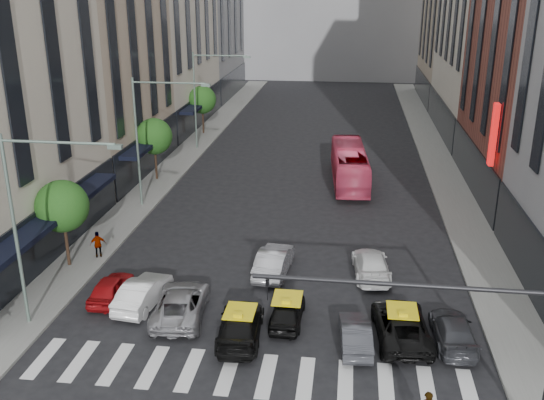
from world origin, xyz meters
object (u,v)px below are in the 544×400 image
(streetlamp_far, at_px, (204,88))
(bus, at_px, (349,165))
(pedestrian_far, at_px, (98,244))
(taxi_center, at_px, (287,310))
(car_white_front, at_px, (143,292))
(streetlamp_mid, at_px, (149,126))
(taxi_left, at_px, (240,325))
(car_red, at_px, (111,288))
(streetlamp_near, at_px, (32,207))

(streetlamp_far, distance_m, bus, 16.72)
(pedestrian_far, bearing_deg, taxi_center, 129.89)
(streetlamp_far, height_order, car_white_front, streetlamp_far)
(pedestrian_far, bearing_deg, bus, -155.85)
(streetlamp_mid, xyz_separation_m, car_white_front, (3.79, -13.56, -5.21))
(car_white_front, bearing_deg, taxi_left, 162.89)
(car_red, relative_size, taxi_center, 0.99)
(car_red, height_order, taxi_center, taxi_center)
(taxi_center, distance_m, bus, 21.87)
(car_white_front, distance_m, pedestrian_far, 6.42)
(taxi_left, height_order, pedestrian_far, pedestrian_far)
(streetlamp_near, relative_size, car_red, 2.49)
(car_white_front, bearing_deg, bus, -108.72)
(streetlamp_mid, height_order, streetlamp_far, same)
(streetlamp_near, bearing_deg, taxi_left, 0.78)
(car_white_front, xyz_separation_m, pedestrian_far, (-4.29, 4.77, 0.24))
(streetlamp_far, distance_m, car_white_front, 30.26)
(streetlamp_mid, bearing_deg, car_white_front, -74.37)
(streetlamp_near, relative_size, taxi_center, 2.45)
(streetlamp_near, distance_m, taxi_center, 12.35)
(taxi_left, bearing_deg, streetlamp_mid, -63.92)
(streetlamp_mid, height_order, car_red, streetlamp_mid)
(car_white_front, bearing_deg, taxi_center, -179.01)
(streetlamp_far, relative_size, taxi_center, 2.45)
(car_red, bearing_deg, taxi_center, 173.40)
(streetlamp_near, xyz_separation_m, bus, (13.66, 23.44, -4.43))
(streetlamp_near, bearing_deg, pedestrian_far, 93.93)
(car_white_front, relative_size, taxi_left, 0.91)
(taxi_left, bearing_deg, streetlamp_far, -77.81)
(car_white_front, relative_size, taxi_center, 1.15)
(streetlamp_mid, distance_m, taxi_center, 18.78)
(streetlamp_far, height_order, car_red, streetlamp_far)
(streetlamp_far, height_order, taxi_left, streetlamp_far)
(streetlamp_far, bearing_deg, bus, -32.09)
(streetlamp_near, height_order, streetlamp_mid, same)
(car_red, bearing_deg, streetlamp_far, -85.91)
(bus, bearing_deg, taxi_center, 78.95)
(streetlamp_near, xyz_separation_m, car_white_front, (3.79, 2.44, -5.21))
(streetlamp_near, distance_m, car_red, 6.32)
(streetlamp_mid, bearing_deg, car_red, -81.41)
(bus, bearing_deg, taxi_left, 74.79)
(streetlamp_near, height_order, taxi_left, streetlamp_near)
(car_white_front, distance_m, taxi_left, 5.79)
(car_white_front, relative_size, pedestrian_far, 2.70)
(taxi_left, distance_m, pedestrian_far, 11.93)
(car_red, xyz_separation_m, taxi_left, (7.11, -2.70, 0.06))
(car_white_front, xyz_separation_m, taxi_left, (5.31, -2.31, -0.02))
(streetlamp_mid, relative_size, taxi_center, 2.45)
(car_white_front, height_order, bus, bus)
(taxi_left, bearing_deg, pedestrian_far, -40.17)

